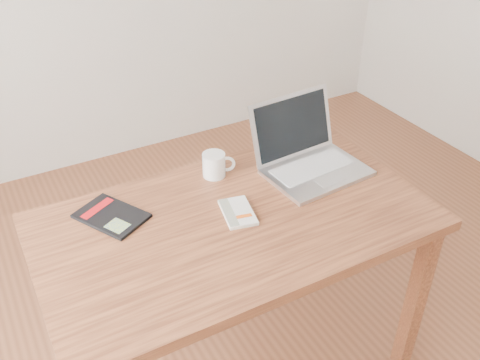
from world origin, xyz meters
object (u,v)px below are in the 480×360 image
white_guidebook (238,212)px  coffee_mug (215,164)px  desk (236,238)px  black_guidebook (111,216)px  laptop (308,155)px

white_guidebook → coffee_mug: bearing=93.1°
desk → black_guidebook: black_guidebook is taller
laptop → coffee_mug: (-0.33, 0.12, -0.01)m
desk → black_guidebook: (-0.36, 0.20, 0.10)m
black_guidebook → laptop: laptop is taller
black_guidebook → coffee_mug: 0.42m
white_guidebook → coffee_mug: coffee_mug is taller
desk → white_guidebook: bearing=44.0°
black_guidebook → coffee_mug: coffee_mug is taller
white_guidebook → black_guidebook: 0.42m
black_guidebook → coffee_mug: (0.42, 0.06, 0.04)m
black_guidebook → laptop: size_ratio=0.70×
desk → coffee_mug: (0.06, 0.26, 0.14)m
white_guidebook → laptop: 0.39m
desk → white_guidebook: (0.02, 0.02, 0.10)m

